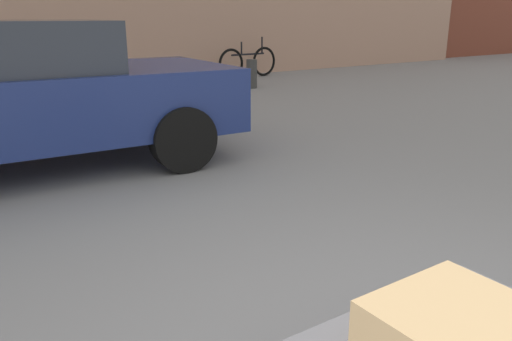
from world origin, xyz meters
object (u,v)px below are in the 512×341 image
object	(u,v)px
bollard_kerb_near	(185,79)
bollard_kerb_mid	(252,74)
suitcase_tan_stacked_top	(455,338)
bicycle_leaning	(248,62)

from	to	relation	value
bollard_kerb_near	bollard_kerb_mid	bearing A→B (deg)	0.00
bollard_kerb_near	suitcase_tan_stacked_top	bearing A→B (deg)	-110.11
bollard_kerb_near	bollard_kerb_mid	size ratio (longest dim) A/B	1.00
suitcase_tan_stacked_top	bollard_kerb_near	xyz separation A→B (m)	(2.96, 8.09, -0.16)
bollard_kerb_mid	bicycle_leaning	bearing A→B (deg)	59.45
bicycle_leaning	bollard_kerb_mid	world-z (taller)	bicycle_leaning
suitcase_tan_stacked_top	bollard_kerb_mid	world-z (taller)	bollard_kerb_mid
bicycle_leaning	bollard_kerb_near	xyz separation A→B (m)	(-2.51, -1.64, -0.08)
bicycle_leaning	bollard_kerb_near	distance (m)	3.00
bicycle_leaning	bollard_kerb_near	bearing A→B (deg)	-146.77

